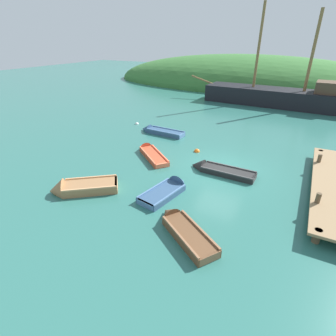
{
  "coord_description": "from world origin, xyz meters",
  "views": [
    {
      "loc": [
        3.66,
        -13.32,
        6.77
      ],
      "look_at": [
        -2.48,
        -1.79,
        0.25
      ],
      "focal_mm": 28.06,
      "sensor_mm": 36.0,
      "label": 1
    }
  ],
  "objects_px": {
    "rowboat_near_dock": "(183,230)",
    "rowboat_outer_left": "(217,171)",
    "rowboat_center": "(169,190)",
    "buoy_white": "(137,124)",
    "rowboat_far": "(80,189)",
    "sailing_ship": "(279,100)",
    "rowboat_portside": "(159,132)",
    "rowboat_outer_right": "(151,154)",
    "buoy_orange": "(197,152)"
  },
  "relations": [
    {
      "from": "rowboat_outer_right",
      "to": "buoy_orange",
      "type": "distance_m",
      "value": 3.07
    },
    {
      "from": "rowboat_outer_right",
      "to": "buoy_white",
      "type": "distance_m",
      "value": 6.83
    },
    {
      "from": "rowboat_center",
      "to": "rowboat_portside",
      "type": "distance_m",
      "value": 8.76
    },
    {
      "from": "rowboat_outer_left",
      "to": "rowboat_portside",
      "type": "xyz_separation_m",
      "value": [
        -6.16,
        4.24,
        0.02
      ]
    },
    {
      "from": "rowboat_far",
      "to": "buoy_orange",
      "type": "relative_size",
      "value": 8.5
    },
    {
      "from": "rowboat_near_dock",
      "to": "rowboat_outer_left",
      "type": "bearing_deg",
      "value": -51.64
    },
    {
      "from": "rowboat_center",
      "to": "buoy_orange",
      "type": "bearing_deg",
      "value": 18.28
    },
    {
      "from": "rowboat_center",
      "to": "buoy_white",
      "type": "distance_m",
      "value": 11.49
    },
    {
      "from": "buoy_white",
      "to": "sailing_ship",
      "type": "bearing_deg",
      "value": 52.63
    },
    {
      "from": "rowboat_near_dock",
      "to": "rowboat_portside",
      "type": "bearing_deg",
      "value": -22.06
    },
    {
      "from": "rowboat_center",
      "to": "rowboat_near_dock",
      "type": "distance_m",
      "value": 3.02
    },
    {
      "from": "rowboat_center",
      "to": "rowboat_far",
      "type": "distance_m",
      "value": 4.36
    },
    {
      "from": "rowboat_near_dock",
      "to": "rowboat_center",
      "type": "bearing_deg",
      "value": -18.16
    },
    {
      "from": "rowboat_outer_left",
      "to": "rowboat_portside",
      "type": "relative_size",
      "value": 0.98
    },
    {
      "from": "sailing_ship",
      "to": "buoy_orange",
      "type": "height_order",
      "value": "sailing_ship"
    },
    {
      "from": "rowboat_near_dock",
      "to": "buoy_white",
      "type": "height_order",
      "value": "rowboat_near_dock"
    },
    {
      "from": "sailing_ship",
      "to": "rowboat_near_dock",
      "type": "height_order",
      "value": "sailing_ship"
    },
    {
      "from": "rowboat_outer_left",
      "to": "buoy_white",
      "type": "xyz_separation_m",
      "value": [
        -9.09,
        5.42,
        -0.08
      ]
    },
    {
      "from": "sailing_ship",
      "to": "rowboat_near_dock",
      "type": "distance_m",
      "value": 23.96
    },
    {
      "from": "rowboat_far",
      "to": "rowboat_portside",
      "type": "bearing_deg",
      "value": -122.7
    },
    {
      "from": "rowboat_near_dock",
      "to": "buoy_orange",
      "type": "relative_size",
      "value": 8.3
    },
    {
      "from": "rowboat_far",
      "to": "rowboat_near_dock",
      "type": "bearing_deg",
      "value": 138.22
    },
    {
      "from": "rowboat_near_dock",
      "to": "buoy_white",
      "type": "distance_m",
      "value": 14.5
    },
    {
      "from": "rowboat_outer_left",
      "to": "rowboat_far",
      "type": "height_order",
      "value": "rowboat_far"
    },
    {
      "from": "rowboat_outer_left",
      "to": "rowboat_portside",
      "type": "distance_m",
      "value": 7.48
    },
    {
      "from": "sailing_ship",
      "to": "rowboat_portside",
      "type": "distance_m",
      "value": 15.85
    },
    {
      "from": "rowboat_near_dock",
      "to": "rowboat_outer_right",
      "type": "height_order",
      "value": "rowboat_near_dock"
    },
    {
      "from": "rowboat_outer_left",
      "to": "buoy_orange",
      "type": "xyz_separation_m",
      "value": [
        -2.14,
        2.18,
        -0.08
      ]
    },
    {
      "from": "sailing_ship",
      "to": "rowboat_far",
      "type": "height_order",
      "value": "sailing_ship"
    },
    {
      "from": "rowboat_near_dock",
      "to": "rowboat_far",
      "type": "distance_m",
      "value": 5.75
    },
    {
      "from": "rowboat_portside",
      "to": "buoy_white",
      "type": "xyz_separation_m",
      "value": [
        -2.93,
        1.19,
        -0.1
      ]
    },
    {
      "from": "rowboat_outer_left",
      "to": "buoy_white",
      "type": "bearing_deg",
      "value": -28.99
    },
    {
      "from": "rowboat_portside",
      "to": "rowboat_far",
      "type": "relative_size",
      "value": 1.15
    },
    {
      "from": "sailing_ship",
      "to": "rowboat_near_dock",
      "type": "relative_size",
      "value": 5.81
    },
    {
      "from": "rowboat_near_dock",
      "to": "rowboat_outer_right",
      "type": "bearing_deg",
      "value": -15.44
    },
    {
      "from": "rowboat_near_dock",
      "to": "buoy_orange",
      "type": "height_order",
      "value": "rowboat_near_dock"
    },
    {
      "from": "rowboat_center",
      "to": "rowboat_near_dock",
      "type": "height_order",
      "value": "rowboat_center"
    },
    {
      "from": "rowboat_far",
      "to": "buoy_orange",
      "type": "xyz_separation_m",
      "value": [
        3.17,
        7.31,
        -0.14
      ]
    },
    {
      "from": "rowboat_center",
      "to": "buoy_orange",
      "type": "distance_m",
      "value": 5.36
    },
    {
      "from": "buoy_orange",
      "to": "rowboat_center",
      "type": "bearing_deg",
      "value": -82.34
    },
    {
      "from": "rowboat_center",
      "to": "rowboat_outer_right",
      "type": "distance_m",
      "value": 4.66
    },
    {
      "from": "rowboat_outer_right",
      "to": "sailing_ship",
      "type": "bearing_deg",
      "value": -67.43
    },
    {
      "from": "rowboat_outer_left",
      "to": "sailing_ship",
      "type": "bearing_deg",
      "value": -90.8
    },
    {
      "from": "rowboat_outer_right",
      "to": "rowboat_near_dock",
      "type": "bearing_deg",
      "value": 169.93
    },
    {
      "from": "rowboat_portside",
      "to": "buoy_white",
      "type": "relative_size",
      "value": 12.0
    },
    {
      "from": "sailing_ship",
      "to": "rowboat_center",
      "type": "bearing_deg",
      "value": 86.98
    },
    {
      "from": "rowboat_near_dock",
      "to": "rowboat_outer_left",
      "type": "xyz_separation_m",
      "value": [
        -0.44,
        5.51,
        -0.03
      ]
    },
    {
      "from": "sailing_ship",
      "to": "buoy_white",
      "type": "height_order",
      "value": "sailing_ship"
    },
    {
      "from": "rowboat_portside",
      "to": "sailing_ship",
      "type": "bearing_deg",
      "value": -113.03
    },
    {
      "from": "sailing_ship",
      "to": "rowboat_near_dock",
      "type": "bearing_deg",
      "value": 92.0
    }
  ]
}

